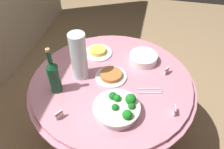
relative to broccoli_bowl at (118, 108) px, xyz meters
The scene contains 12 objects.
ground_plane 0.83m from the broccoli_bowl, 19.09° to the left, with size 6.00×6.00×0.00m, color #9E7F5B.
buffet_table 0.49m from the broccoli_bowl, 19.09° to the left, with size 1.16×1.16×0.74m.
broccoli_bowl is the anchor object (origin of this frame).
plate_stack 0.52m from the broccoli_bowl, 10.47° to the right, with size 0.21×0.21×0.06m.
wine_bottle 0.45m from the broccoli_bowl, 76.90° to the left, with size 0.07×0.07×0.34m.
decorative_fruit_vase 0.43m from the broccoli_bowl, 50.29° to the left, with size 0.11×0.11×0.34m.
serving_tongs 0.28m from the broccoli_bowl, 39.75° to the right, with size 0.08×0.17×0.01m.
food_plate_peanuts 0.31m from the broccoli_bowl, 19.83° to the left, with size 0.22×0.22×0.04m.
food_plate_fried_egg 0.59m from the broccoli_bowl, 26.33° to the left, with size 0.22×0.22×0.04m.
label_placard_front 0.34m from the broccoli_bowl, 108.54° to the left, with size 0.05×0.03×0.05m.
label_placard_mid 0.49m from the broccoli_bowl, 33.66° to the right, with size 0.05×0.03×0.05m.
label_placard_rear 0.34m from the broccoli_bowl, 78.98° to the right, with size 0.05×0.01×0.05m.
Camera 1 is at (-1.07, -0.23, 1.83)m, focal length 35.70 mm.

